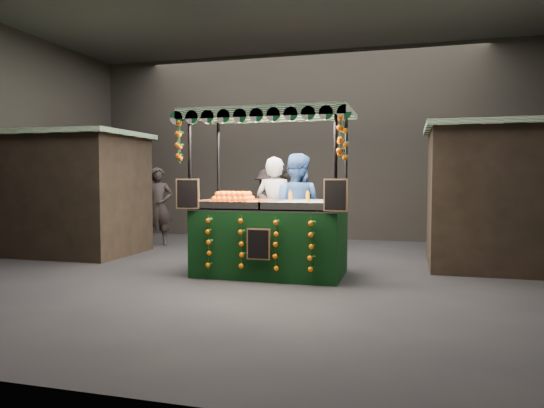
# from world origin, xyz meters

# --- Properties ---
(ground) EXTENTS (12.00, 12.00, 0.00)m
(ground) POSITION_xyz_m (0.00, 0.00, 0.00)
(ground) COLOR black
(ground) RESTS_ON ground
(market_hall) EXTENTS (12.10, 10.10, 5.05)m
(market_hall) POSITION_xyz_m (0.00, 0.00, 3.38)
(market_hall) COLOR black
(market_hall) RESTS_ON ground
(neighbour_stall_left) EXTENTS (3.00, 2.20, 2.60)m
(neighbour_stall_left) POSITION_xyz_m (-4.40, 1.00, 1.31)
(neighbour_stall_left) COLOR black
(neighbour_stall_left) RESTS_ON ground
(neighbour_stall_right) EXTENTS (3.00, 2.20, 2.60)m
(neighbour_stall_right) POSITION_xyz_m (4.40, 1.50, 1.31)
(neighbour_stall_right) COLOR black
(neighbour_stall_right) RESTS_ON ground
(juice_stall) EXTENTS (2.82, 1.66, 2.73)m
(juice_stall) POSITION_xyz_m (0.40, -0.21, 0.85)
(juice_stall) COLOR black
(juice_stall) RESTS_ON ground
(vendor_grey) EXTENTS (0.79, 0.57, 2.02)m
(vendor_grey) POSITION_xyz_m (0.24, 0.67, 1.01)
(vendor_grey) COLOR gray
(vendor_grey) RESTS_ON ground
(vendor_blue) EXTENTS (1.10, 0.91, 2.08)m
(vendor_blue) POSITION_xyz_m (0.62, 0.78, 1.04)
(vendor_blue) COLOR navy
(vendor_blue) RESTS_ON ground
(shopper_0) EXTENTS (0.82, 0.75, 1.89)m
(shopper_0) POSITION_xyz_m (-3.22, 2.67, 0.94)
(shopper_0) COLOR black
(shopper_0) RESTS_ON ground
(shopper_1) EXTENTS (1.07, 0.98, 1.78)m
(shopper_1) POSITION_xyz_m (0.08, 2.91, 0.89)
(shopper_1) COLOR #2E2A25
(shopper_1) RESTS_ON ground
(shopper_2) EXTENTS (1.15, 0.64, 1.85)m
(shopper_2) POSITION_xyz_m (-0.28, 3.25, 0.93)
(shopper_2) COLOR black
(shopper_2) RESTS_ON ground
(shopper_3) EXTENTS (1.25, 1.37, 1.84)m
(shopper_3) POSITION_xyz_m (-0.47, 2.83, 0.92)
(shopper_3) COLOR black
(shopper_3) RESTS_ON ground
(shopper_4) EXTENTS (1.00, 0.99, 1.74)m
(shopper_4) POSITION_xyz_m (-4.50, 3.55, 0.87)
(shopper_4) COLOR black
(shopper_4) RESTS_ON ground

